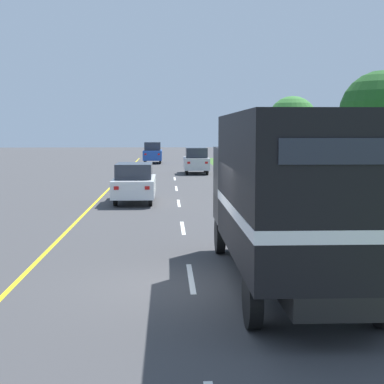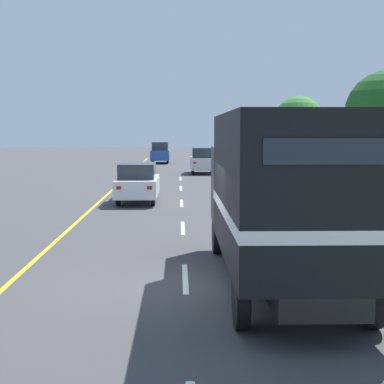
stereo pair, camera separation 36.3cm
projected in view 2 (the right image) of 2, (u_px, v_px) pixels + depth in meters
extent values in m
plane|color=#3D3D3F|center=(186.00, 286.00, 12.11)|extent=(200.00, 200.00, 0.00)
cube|color=yellow|center=(112.00, 190.00, 31.47)|extent=(0.12, 72.79, 0.01)
cube|color=white|center=(185.00, 278.00, 12.77)|extent=(0.12, 2.60, 0.01)
cube|color=white|center=(183.00, 228.00, 19.34)|extent=(0.12, 2.60, 0.01)
cube|color=white|center=(182.00, 203.00, 25.90)|extent=(0.12, 2.60, 0.01)
cube|color=white|center=(181.00, 188.00, 32.46)|extent=(0.12, 2.60, 0.01)
cube|color=white|center=(180.00, 179.00, 39.02)|extent=(0.12, 2.60, 0.01)
cylinder|color=black|center=(217.00, 234.00, 15.31)|extent=(0.22, 1.00, 1.00)
cylinder|color=black|center=(298.00, 234.00, 15.36)|extent=(0.22, 1.00, 1.00)
cylinder|color=black|center=(241.00, 298.00, 9.46)|extent=(0.22, 1.00, 1.00)
cylinder|color=black|center=(372.00, 298.00, 9.51)|extent=(0.22, 1.00, 1.00)
cube|color=black|center=(279.00, 253.00, 12.09)|extent=(1.36, 7.87, 0.36)
cube|color=black|center=(290.00, 185.00, 10.89)|extent=(2.47, 5.77, 2.65)
cube|color=white|center=(289.00, 210.00, 10.93)|extent=(2.49, 5.79, 0.20)
cube|color=#232833|center=(331.00, 151.00, 7.93)|extent=(1.85, 0.03, 0.36)
cube|color=black|center=(260.00, 185.00, 14.84)|extent=(2.37, 2.10, 1.90)
cube|color=#283342|center=(255.00, 173.00, 15.87)|extent=(2.10, 0.03, 0.85)
cylinder|color=black|center=(124.00, 192.00, 27.52)|extent=(0.16, 0.66, 0.66)
cylinder|color=black|center=(155.00, 192.00, 27.55)|extent=(0.16, 0.66, 0.66)
cylinder|color=black|center=(118.00, 198.00, 24.92)|extent=(0.16, 0.66, 0.66)
cylinder|color=black|center=(153.00, 198.00, 24.95)|extent=(0.16, 0.66, 0.66)
cube|color=white|center=(138.00, 186.00, 26.20)|extent=(1.80, 4.22, 0.77)
cube|color=#282D38|center=(137.00, 171.00, 25.95)|extent=(1.55, 2.32, 0.65)
cube|color=red|center=(119.00, 188.00, 24.06)|extent=(0.20, 0.03, 0.14)
cube|color=red|center=(150.00, 188.00, 24.09)|extent=(0.20, 0.03, 0.14)
cylinder|color=black|center=(192.00, 168.00, 44.90)|extent=(0.16, 0.66, 0.66)
cylinder|color=black|center=(212.00, 168.00, 44.94)|extent=(0.16, 0.66, 0.66)
cylinder|color=black|center=(193.00, 170.00, 42.50)|extent=(0.16, 0.66, 0.66)
cylinder|color=black|center=(213.00, 170.00, 42.54)|extent=(0.16, 0.66, 0.66)
cube|color=silver|center=(203.00, 163.00, 43.68)|extent=(1.80, 3.89, 0.86)
cube|color=#282D38|center=(203.00, 153.00, 43.44)|extent=(1.55, 2.14, 0.73)
cube|color=red|center=(195.00, 163.00, 41.70)|extent=(0.20, 0.03, 0.14)
cube|color=red|center=(213.00, 163.00, 41.73)|extent=(0.20, 0.03, 0.14)
cylinder|color=black|center=(153.00, 159.00, 59.09)|extent=(0.16, 0.66, 0.66)
cylinder|color=black|center=(168.00, 159.00, 59.12)|extent=(0.16, 0.66, 0.66)
cylinder|color=black|center=(152.00, 160.00, 56.33)|extent=(0.16, 0.66, 0.66)
cylinder|color=black|center=(168.00, 160.00, 56.36)|extent=(0.16, 0.66, 0.66)
cube|color=#234CAD|center=(160.00, 155.00, 57.68)|extent=(1.80, 4.47, 0.94)
cube|color=#282D38|center=(160.00, 146.00, 57.41)|extent=(1.55, 2.46, 0.79)
cube|color=red|center=(153.00, 154.00, 55.41)|extent=(0.20, 0.03, 0.14)
cube|color=red|center=(166.00, 154.00, 55.44)|extent=(0.20, 0.03, 0.14)
cylinder|color=#9E9EA3|center=(337.00, 195.00, 19.17)|extent=(0.09, 0.09, 2.21)
cube|color=navy|center=(362.00, 181.00, 19.15)|extent=(2.35, 0.06, 1.30)
cube|color=silver|center=(362.00, 181.00, 19.11)|extent=(1.84, 0.02, 0.23)
cylinder|color=brown|center=(298.00, 159.00, 40.44)|extent=(0.35, 0.35, 2.45)
sphere|color=#387A33|center=(299.00, 121.00, 40.17)|extent=(3.43, 3.43, 3.43)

